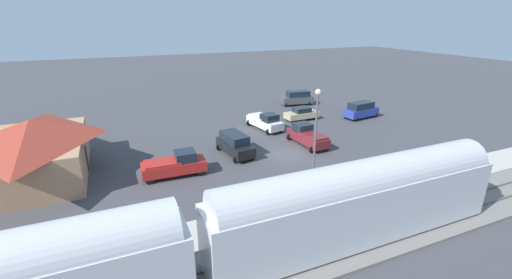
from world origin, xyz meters
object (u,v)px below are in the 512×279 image
at_px(station_building, 35,148).
at_px(suv_charcoal, 297,98).
at_px(sedan_tan, 301,114).
at_px(suv_black, 235,144).
at_px(pickup_red, 175,165).
at_px(pickup_white, 265,121).
at_px(suv_blue, 361,110).
at_px(pickup_maroon, 307,136).
at_px(pedestrian_waiting_far, 341,189).
at_px(pedestrian_on_platform, 285,200).
at_px(light_pole_near_platform, 316,129).

relative_size(station_building, suv_charcoal, 2.39).
bearing_deg(station_building, sedan_tan, -78.91).
height_order(suv_charcoal, suv_black, same).
bearing_deg(pickup_red, pickup_white, -55.67).
bearing_deg(suv_blue, pickup_maroon, 115.87).
relative_size(pedestrian_waiting_far, suv_black, 0.33).
bearing_deg(suv_black, suv_blue, -74.94).
height_order(pedestrian_waiting_far, suv_charcoal, suv_charcoal).
relative_size(pedestrian_on_platform, suv_black, 0.33).
distance_m(pickup_maroon, suv_black, 8.09).
bearing_deg(suv_blue, pickup_white, 86.84).
height_order(suv_black, pickup_red, suv_black).
xyz_separation_m(pedestrian_on_platform, pickup_red, (9.48, 5.61, -0.25)).
relative_size(station_building, pickup_white, 2.18).
bearing_deg(suv_charcoal, sedan_tan, 153.88).
bearing_deg(light_pole_near_platform, suv_charcoal, -27.52).
xyz_separation_m(suv_blue, pickup_white, (0.77, 14.00, -0.12)).
xyz_separation_m(station_building, pickup_maroon, (-2.56, -25.16, -1.62)).
bearing_deg(pickup_maroon, pedestrian_waiting_far, 159.67).
xyz_separation_m(suv_black, pickup_red, (-2.38, 6.36, -0.12)).
distance_m(pickup_red, light_pole_near_platform, 12.42).
xyz_separation_m(suv_charcoal, suv_black, (-15.28, 15.98, 0.00)).
bearing_deg(pedestrian_waiting_far, station_building, 55.71).
bearing_deg(pedestrian_waiting_far, pickup_white, -7.65).
distance_m(pedestrian_waiting_far, suv_blue, 24.05).
relative_size(station_building, pedestrian_on_platform, 7.20).
distance_m(sedan_tan, pickup_maroon, 9.37).
relative_size(suv_blue, pickup_maroon, 0.93).
height_order(pedestrian_on_platform, light_pole_near_platform, light_pole_near_platform).
height_order(sedan_tan, pickup_red, pickup_red).
xyz_separation_m(sedan_tan, suv_charcoal, (7.40, -3.63, 0.27)).
xyz_separation_m(suv_blue, pickup_maroon, (-5.89, 12.14, -0.12)).
height_order(suv_charcoal, pickup_white, suv_charcoal).
distance_m(suv_blue, pickup_maroon, 13.49).
relative_size(suv_charcoal, suv_blue, 1.00).
xyz_separation_m(pedestrian_on_platform, suv_charcoal, (27.14, -16.73, -0.13)).
distance_m(sedan_tan, light_pole_near_platform, 19.69).
distance_m(sedan_tan, suv_charcoal, 8.24).
height_order(suv_black, light_pole_near_platform, light_pole_near_platform).
relative_size(sedan_tan, light_pole_near_platform, 0.56).
xyz_separation_m(sedan_tan, pickup_red, (-10.27, 18.72, 0.15)).
distance_m(pedestrian_waiting_far, pickup_red, 14.04).
distance_m(station_building, sedan_tan, 30.05).
bearing_deg(pedestrian_waiting_far, light_pole_near_platform, 8.95).
bearing_deg(pedestrian_on_platform, pedestrian_waiting_far, -93.02).
relative_size(sedan_tan, suv_blue, 0.89).
bearing_deg(suv_blue, sedan_tan, 72.72).
bearing_deg(station_building, suv_charcoal, -68.29).
relative_size(suv_blue, light_pole_near_platform, 0.63).
height_order(station_building, sedan_tan, station_building).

